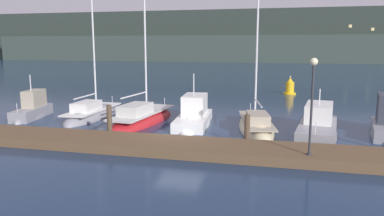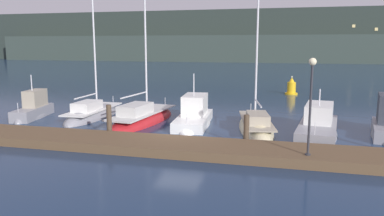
# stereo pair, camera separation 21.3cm
# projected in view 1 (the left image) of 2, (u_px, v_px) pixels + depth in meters

# --- Properties ---
(ground_plane) EXTENTS (400.00, 400.00, 0.00)m
(ground_plane) POSITION_uv_depth(u_px,v_px,m) (179.00, 138.00, 20.68)
(ground_plane) COLOR #192D4C
(dock) EXTENTS (31.51, 2.80, 0.45)m
(dock) POSITION_uv_depth(u_px,v_px,m) (166.00, 146.00, 18.29)
(dock) COLOR brown
(dock) RESTS_ON ground
(mooring_pile_1) EXTENTS (0.28, 0.28, 1.84)m
(mooring_pile_1) POSITION_uv_depth(u_px,v_px,m) (109.00, 121.00, 20.63)
(mooring_pile_1) COLOR #4C3D2D
(mooring_pile_1) RESTS_ON ground
(mooring_pile_2) EXTENTS (0.28, 0.28, 1.64)m
(mooring_pile_2) POSITION_uv_depth(u_px,v_px,m) (247.00, 131.00, 18.88)
(mooring_pile_2) COLOR #4C3D2D
(mooring_pile_2) RESTS_ON ground
(motorboat_berth_1) EXTENTS (2.17, 4.79, 3.73)m
(motorboat_berth_1) POSITION_uv_depth(u_px,v_px,m) (32.00, 114.00, 26.32)
(motorboat_berth_1) COLOR gray
(motorboat_berth_1) RESTS_ON ground
(sailboat_berth_2) EXTENTS (2.20, 7.13, 9.16)m
(sailboat_berth_2) POSITION_uv_depth(u_px,v_px,m) (93.00, 116.00, 26.52)
(sailboat_berth_2) COLOR gray
(sailboat_berth_2) RESTS_ON ground
(sailboat_berth_3) EXTENTS (3.08, 8.14, 11.27)m
(sailboat_berth_3) POSITION_uv_depth(u_px,v_px,m) (142.00, 121.00, 24.77)
(sailboat_berth_3) COLOR red
(sailboat_berth_3) RESTS_ON ground
(motorboat_berth_4) EXTENTS (2.58, 6.12, 3.99)m
(motorboat_berth_4) POSITION_uv_depth(u_px,v_px,m) (194.00, 120.00, 24.10)
(motorboat_berth_4) COLOR white
(motorboat_berth_4) RESTS_ON ground
(sailboat_berth_5) EXTENTS (3.26, 7.43, 10.13)m
(sailboat_berth_5) POSITION_uv_depth(u_px,v_px,m) (256.00, 128.00, 22.70)
(sailboat_berth_5) COLOR beige
(sailboat_berth_5) RESTS_ON ground
(motorboat_berth_6) EXTENTS (3.01, 6.94, 3.18)m
(motorboat_berth_6) POSITION_uv_depth(u_px,v_px,m) (318.00, 130.00, 21.37)
(motorboat_berth_6) COLOR gray
(motorboat_berth_6) RESTS_ON ground
(channel_buoy) EXTENTS (1.28, 1.28, 1.89)m
(channel_buoy) POSITION_uv_depth(u_px,v_px,m) (290.00, 88.00, 38.61)
(channel_buoy) COLOR gold
(channel_buoy) RESTS_ON ground
(dock_lamppost) EXTENTS (0.32, 0.32, 4.13)m
(dock_lamppost) POSITION_uv_depth(u_px,v_px,m) (312.00, 91.00, 15.56)
(dock_lamppost) COLOR #2D2D33
(dock_lamppost) RESTS_ON dock
(hillside_backdrop) EXTENTS (240.00, 23.00, 15.26)m
(hillside_backdrop) POSITION_uv_depth(u_px,v_px,m) (260.00, 38.00, 114.99)
(hillside_backdrop) COLOR #28332D
(hillside_backdrop) RESTS_ON ground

